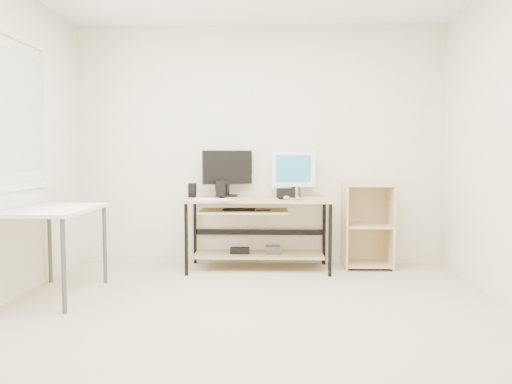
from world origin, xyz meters
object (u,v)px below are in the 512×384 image
object	(u,v)px
audio_controller	(192,190)
white_imac	(293,170)
shelf_unit	(367,225)
desk	(256,218)
black_monitor	(227,170)
side_table	(55,217)

from	to	relation	value
audio_controller	white_imac	bearing A→B (deg)	21.06
shelf_unit	audio_controller	distance (m)	1.89
white_imac	desk	bearing A→B (deg)	-170.09
black_monitor	white_imac	world-z (taller)	white_imac
black_monitor	shelf_unit	bearing A→B (deg)	-20.50
desk	black_monitor	world-z (taller)	black_monitor
black_monitor	white_imac	distance (m)	0.71
side_table	white_imac	bearing A→B (deg)	30.77
audio_controller	shelf_unit	bearing A→B (deg)	19.01
shelf_unit	audio_controller	world-z (taller)	audio_controller
desk	audio_controller	distance (m)	0.74
side_table	white_imac	size ratio (longest dim) A/B	1.99
desk	black_monitor	bearing A→B (deg)	149.35
desk	side_table	xyz separation A→B (m)	(-1.65, -1.06, 0.13)
white_imac	side_table	bearing A→B (deg)	-161.28
side_table	white_imac	world-z (taller)	white_imac
side_table	shelf_unit	xyz separation A→B (m)	(2.83, 1.22, -0.22)
shelf_unit	side_table	bearing A→B (deg)	-156.67
side_table	shelf_unit	bearing A→B (deg)	23.33
black_monitor	white_imac	size ratio (longest dim) A/B	1.05
shelf_unit	black_monitor	distance (m)	1.60
desk	white_imac	distance (m)	0.66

